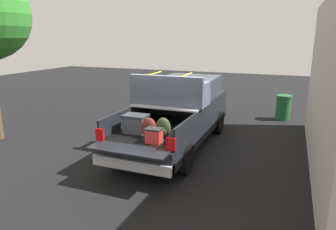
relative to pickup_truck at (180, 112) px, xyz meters
name	(u,v)px	position (x,y,z in m)	size (l,w,h in m)	color
ground_plane	(175,145)	(-0.37, 0.00, -0.97)	(40.00, 40.00, 0.00)	black
pickup_truck	(180,112)	(0.00, 0.00, 0.00)	(6.05, 2.08, 2.23)	black
building_facade	(327,86)	(-0.53, -3.89, 1.10)	(8.00, 0.36, 4.14)	beige
trash_can	(283,107)	(4.08, -2.90, -0.48)	(0.60, 0.60, 0.98)	#1E592D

